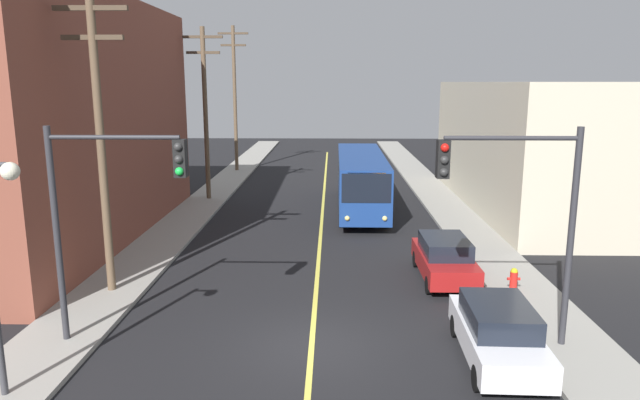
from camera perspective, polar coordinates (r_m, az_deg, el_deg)
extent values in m
plane|color=black|center=(16.56, -0.84, -14.37)|extent=(120.00, 120.00, 0.00)
cube|color=gray|center=(27.04, -15.62, -4.18)|extent=(2.50, 90.00, 0.15)
cube|color=gray|center=(26.74, 15.75, -4.37)|extent=(2.50, 90.00, 0.15)
cube|color=#D8CC4C|center=(30.74, 0.18, -1.97)|extent=(0.16, 60.00, 0.01)
cube|color=brown|center=(29.45, -27.48, 6.96)|extent=(10.00, 19.36, 11.02)
cube|color=black|center=(27.96, -17.76, -0.57)|extent=(0.06, 13.55, 1.30)
cube|color=black|center=(27.49, -18.18, 5.96)|extent=(0.06, 13.55, 1.30)
cube|color=black|center=(27.38, -18.61, 12.63)|extent=(0.06, 13.55, 1.30)
cube|color=beige|center=(36.35, 23.90, 4.96)|extent=(12.00, 19.42, 7.27)
cube|color=black|center=(34.78, 14.52, 1.94)|extent=(0.06, 13.60, 1.30)
cube|color=black|center=(34.40, 14.79, 7.20)|extent=(0.06, 13.60, 1.30)
cube|color=navy|center=(33.02, 4.10, 2.17)|extent=(2.61, 12.01, 2.75)
cube|color=black|center=(27.04, 4.65, 1.17)|extent=(2.35, 0.09, 1.40)
cube|color=black|center=(38.84, 3.73, 4.55)|extent=(2.30, 0.09, 1.10)
cube|color=black|center=(32.90, 1.92, 3.09)|extent=(0.11, 10.20, 1.10)
cube|color=black|center=(33.01, 6.29, 3.05)|extent=(0.11, 10.20, 1.10)
cube|color=orange|center=(26.95, 4.67, 2.43)|extent=(1.79, 0.07, 0.30)
sphere|color=#F9D872|center=(27.27, 2.73, -1.83)|extent=(0.24, 0.24, 0.24)
sphere|color=#F9D872|center=(27.37, 6.47, -1.84)|extent=(0.24, 0.24, 0.24)
cylinder|color=black|center=(29.13, 2.20, -1.75)|extent=(0.31, 1.00, 1.00)
cylinder|color=black|center=(29.24, 6.61, -1.77)|extent=(0.31, 1.00, 1.00)
cylinder|color=black|center=(36.66, 2.08, 1.05)|extent=(0.31, 1.00, 1.00)
cylinder|color=black|center=(36.75, 5.59, 1.03)|extent=(0.31, 1.00, 1.00)
cube|color=silver|center=(16.15, 17.27, -13.01)|extent=(1.93, 4.45, 0.70)
cube|color=black|center=(15.89, 17.42, -10.88)|extent=(1.69, 2.51, 0.60)
cylinder|color=black|center=(14.81, 15.51, -16.77)|extent=(0.24, 0.65, 0.64)
cylinder|color=black|center=(15.23, 21.64, -16.36)|extent=(0.24, 0.65, 0.64)
cylinder|color=black|center=(17.45, 13.39, -12.13)|extent=(0.24, 0.65, 0.64)
cylinder|color=black|center=(17.81, 18.57, -11.93)|extent=(0.24, 0.65, 0.64)
cube|color=maroon|center=(21.94, 12.28, -6.10)|extent=(1.84, 4.42, 0.70)
cube|color=black|center=(21.75, 12.35, -4.47)|extent=(1.64, 2.48, 0.60)
cylinder|color=black|center=(20.51, 10.85, -8.34)|extent=(0.23, 0.64, 0.64)
cylinder|color=black|center=(20.85, 15.23, -8.22)|extent=(0.23, 0.64, 0.64)
cylinder|color=black|center=(23.31, 9.58, -5.83)|extent=(0.23, 0.64, 0.64)
cylinder|color=black|center=(23.61, 13.44, -5.77)|extent=(0.23, 0.64, 0.64)
cylinder|color=brown|center=(20.44, -21.00, 4.99)|extent=(0.28, 0.28, 10.02)
cube|color=#4C3D2D|center=(20.46, -21.94, 17.34)|extent=(2.40, 0.16, 0.16)
cube|color=#4C3D2D|center=(20.38, -21.75, 14.83)|extent=(2.00, 0.16, 0.16)
cylinder|color=brown|center=(35.75, -11.34, 8.34)|extent=(0.28, 0.28, 10.33)
cube|color=#4C3D2D|center=(35.79, -11.65, 15.65)|extent=(2.40, 0.16, 0.16)
cube|color=#4C3D2D|center=(35.74, -11.58, 14.21)|extent=(2.00, 0.16, 0.16)
cylinder|color=brown|center=(47.20, -8.49, 9.89)|extent=(0.28, 0.28, 11.46)
cube|color=#4C3D2D|center=(47.32, -8.68, 16.11)|extent=(2.40, 0.16, 0.16)
cube|color=#4C3D2D|center=(47.26, -8.65, 15.02)|extent=(2.00, 0.16, 0.16)
cylinder|color=#2D2D33|center=(17.19, -24.75, -3.29)|extent=(0.18, 0.18, 6.00)
cylinder|color=#2D2D33|center=(16.04, -19.92, 5.90)|extent=(3.50, 0.12, 0.12)
cube|color=black|center=(15.55, -13.74, 4.07)|extent=(0.32, 0.36, 1.00)
sphere|color=#2D2D2D|center=(15.33, -13.98, 5.15)|extent=(0.22, 0.22, 0.22)
sphere|color=#2D2D2D|center=(15.37, -13.92, 3.97)|extent=(0.22, 0.22, 0.22)
sphere|color=green|center=(15.42, -13.86, 2.79)|extent=(0.22, 0.22, 0.22)
cylinder|color=#2D2D33|center=(16.72, 23.72, -3.60)|extent=(0.18, 0.18, 6.00)
cylinder|color=#2D2D33|center=(15.66, 18.58, 5.87)|extent=(3.50, 0.12, 0.12)
cube|color=black|center=(15.30, 12.16, 4.01)|extent=(0.32, 0.36, 1.00)
sphere|color=red|center=(15.07, 12.35, 5.12)|extent=(0.22, 0.22, 0.22)
sphere|color=#2D2D2D|center=(15.11, 12.29, 3.92)|extent=(0.22, 0.22, 0.22)
sphere|color=#2D2D2D|center=(15.16, 12.24, 2.72)|extent=(0.22, 0.22, 0.22)
sphere|color=#EAE5C6|center=(13.94, -28.52, 2.54)|extent=(0.40, 0.40, 0.40)
cylinder|color=red|center=(21.06, 18.73, -7.71)|extent=(0.26, 0.26, 0.70)
sphere|color=gold|center=(20.94, 18.80, -6.76)|extent=(0.24, 0.24, 0.24)
cylinder|color=red|center=(20.98, 18.33, -7.47)|extent=(0.12, 0.10, 0.10)
cylinder|color=red|center=(21.08, 19.17, -7.44)|extent=(0.12, 0.10, 0.10)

